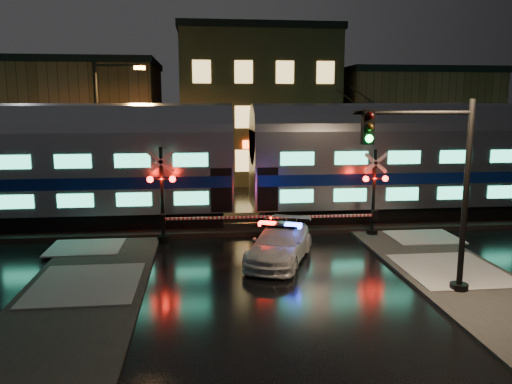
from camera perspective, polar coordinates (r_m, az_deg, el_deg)
ground at (r=20.69m, az=1.06°, el=-7.21°), size 120.00×120.00×0.00m
ballast at (r=25.45m, az=-0.38°, el=-3.64°), size 90.00×4.20×0.24m
sidewalk_left at (r=15.40m, az=-21.27°, el=-13.90°), size 4.00×20.00×0.12m
sidewalk_right at (r=17.42m, az=26.05°, el=-11.43°), size 4.00×20.00×0.12m
building_left at (r=42.92m, az=-20.56°, el=7.22°), size 14.00×10.00×9.00m
building_mid at (r=42.34m, az=-0.14°, el=9.51°), size 12.00×11.00×11.50m
building_right at (r=45.18m, az=16.69°, el=7.22°), size 12.00×10.00×8.50m
train at (r=24.82m, az=-1.63°, el=3.67°), size 51.00×3.12×5.92m
police_car at (r=19.74m, az=2.74°, el=-5.93°), size 3.64×5.20×1.56m
crossing_signal_right at (r=23.59m, az=12.52°, el=-1.06°), size 5.78×0.66×4.09m
crossing_signal_left at (r=22.38m, az=-9.77°, el=-1.34°), size 6.06×0.67×4.29m
traffic_light at (r=16.70m, az=19.97°, el=-0.19°), size 4.07×0.72×6.29m
streetlight at (r=29.13m, az=-17.09°, el=7.06°), size 2.81×0.29×8.40m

